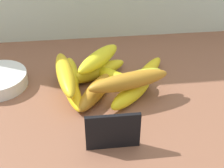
{
  "coord_description": "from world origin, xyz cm",
  "views": [
    {
      "loc": [
        0.18,
        -58.3,
        50.83
      ],
      "look_at": [
        7.38,
        3.08,
        8.0
      ],
      "focal_mm": 50.9,
      "sensor_mm": 36.0,
      "label": 1
    }
  ],
  "objects_px": {
    "banana_10": "(133,79)",
    "banana_6": "(145,74)",
    "banana_2": "(97,71)",
    "banana_5": "(71,74)",
    "banana_8": "(98,59)",
    "banana_0": "(115,78)",
    "banana_1": "(131,94)",
    "banana_9": "(128,81)",
    "banana_3": "(95,91)",
    "chalkboard_sign": "(112,133)",
    "banana_7": "(64,74)",
    "banana_4": "(70,88)"
  },
  "relations": [
    {
      "from": "banana_7",
      "to": "banana_9",
      "type": "xyz_separation_m",
      "value": [
        0.15,
        -0.06,
        0.0
      ]
    },
    {
      "from": "banana_2",
      "to": "banana_6",
      "type": "relative_size",
      "value": 0.93
    },
    {
      "from": "banana_9",
      "to": "banana_10",
      "type": "distance_m",
      "value": 0.02
    },
    {
      "from": "banana_5",
      "to": "banana_9",
      "type": "bearing_deg",
      "value": -39.48
    },
    {
      "from": "banana_5",
      "to": "banana_10",
      "type": "relative_size",
      "value": 1.05
    },
    {
      "from": "banana_1",
      "to": "banana_5",
      "type": "height_order",
      "value": "banana_1"
    },
    {
      "from": "banana_0",
      "to": "banana_3",
      "type": "height_order",
      "value": "banana_3"
    },
    {
      "from": "banana_3",
      "to": "banana_7",
      "type": "distance_m",
      "value": 0.09
    },
    {
      "from": "chalkboard_sign",
      "to": "banana_0",
      "type": "distance_m",
      "value": 0.23
    },
    {
      "from": "banana_5",
      "to": "banana_2",
      "type": "bearing_deg",
      "value": 4.19
    },
    {
      "from": "banana_3",
      "to": "banana_5",
      "type": "distance_m",
      "value": 0.1
    },
    {
      "from": "banana_4",
      "to": "banana_2",
      "type": "bearing_deg",
      "value": 43.56
    },
    {
      "from": "banana_4",
      "to": "banana_7",
      "type": "relative_size",
      "value": 0.96
    },
    {
      "from": "banana_4",
      "to": "banana_10",
      "type": "bearing_deg",
      "value": -13.43
    },
    {
      "from": "banana_8",
      "to": "banana_5",
      "type": "bearing_deg",
      "value": -178.36
    },
    {
      "from": "banana_3",
      "to": "banana_4",
      "type": "distance_m",
      "value": 0.06
    },
    {
      "from": "banana_10",
      "to": "banana_6",
      "type": "bearing_deg",
      "value": 59.02
    },
    {
      "from": "banana_6",
      "to": "banana_7",
      "type": "height_order",
      "value": "banana_7"
    },
    {
      "from": "banana_1",
      "to": "banana_4",
      "type": "height_order",
      "value": "banana_1"
    },
    {
      "from": "banana_1",
      "to": "banana_5",
      "type": "relative_size",
      "value": 0.91
    },
    {
      "from": "banana_4",
      "to": "banana_3",
      "type": "bearing_deg",
      "value": -20.77
    },
    {
      "from": "banana_0",
      "to": "banana_8",
      "type": "relative_size",
      "value": 1.13
    },
    {
      "from": "banana_3",
      "to": "banana_5",
      "type": "height_order",
      "value": "banana_3"
    },
    {
      "from": "chalkboard_sign",
      "to": "banana_7",
      "type": "bearing_deg",
      "value": 115.24
    },
    {
      "from": "banana_2",
      "to": "banana_3",
      "type": "distance_m",
      "value": 0.09
    },
    {
      "from": "banana_8",
      "to": "banana_10",
      "type": "relative_size",
      "value": 1.05
    },
    {
      "from": "banana_3",
      "to": "banana_4",
      "type": "relative_size",
      "value": 0.87
    },
    {
      "from": "banana_4",
      "to": "banana_7",
      "type": "distance_m",
      "value": 0.04
    },
    {
      "from": "banana_9",
      "to": "banana_1",
      "type": "bearing_deg",
      "value": 30.73
    },
    {
      "from": "chalkboard_sign",
      "to": "banana_5",
      "type": "distance_m",
      "value": 0.27
    },
    {
      "from": "banana_1",
      "to": "banana_6",
      "type": "height_order",
      "value": "banana_1"
    },
    {
      "from": "banana_9",
      "to": "banana_10",
      "type": "bearing_deg",
      "value": 39.21
    },
    {
      "from": "chalkboard_sign",
      "to": "banana_0",
      "type": "bearing_deg",
      "value": 81.59
    },
    {
      "from": "banana_5",
      "to": "banana_7",
      "type": "bearing_deg",
      "value": -103.43
    },
    {
      "from": "banana_0",
      "to": "banana_9",
      "type": "xyz_separation_m",
      "value": [
        0.02,
        -0.08,
        0.04
      ]
    },
    {
      "from": "banana_2",
      "to": "banana_5",
      "type": "relative_size",
      "value": 1.04
    },
    {
      "from": "chalkboard_sign",
      "to": "banana_9",
      "type": "bearing_deg",
      "value": 69.23
    },
    {
      "from": "chalkboard_sign",
      "to": "banana_8",
      "type": "relative_size",
      "value": 0.67
    },
    {
      "from": "banana_2",
      "to": "banana_9",
      "type": "bearing_deg",
      "value": -61.13
    },
    {
      "from": "banana_8",
      "to": "chalkboard_sign",
      "type": "bearing_deg",
      "value": -88.43
    },
    {
      "from": "banana_2",
      "to": "banana_4",
      "type": "height_order",
      "value": "banana_2"
    },
    {
      "from": "banana_1",
      "to": "banana_2",
      "type": "distance_m",
      "value": 0.13
    },
    {
      "from": "chalkboard_sign",
      "to": "banana_9",
      "type": "distance_m",
      "value": 0.16
    },
    {
      "from": "banana_5",
      "to": "banana_8",
      "type": "xyz_separation_m",
      "value": [
        0.07,
        0.0,
        0.04
      ]
    },
    {
      "from": "banana_6",
      "to": "banana_9",
      "type": "relative_size",
      "value": 0.93
    },
    {
      "from": "banana_6",
      "to": "banana_7",
      "type": "xyz_separation_m",
      "value": [
        -0.21,
        -0.04,
        0.04
      ]
    },
    {
      "from": "banana_0",
      "to": "banana_5",
      "type": "bearing_deg",
      "value": 164.06
    },
    {
      "from": "banana_8",
      "to": "banana_0",
      "type": "bearing_deg",
      "value": -40.77
    },
    {
      "from": "banana_7",
      "to": "banana_8",
      "type": "bearing_deg",
      "value": 33.87
    },
    {
      "from": "banana_5",
      "to": "banana_8",
      "type": "relative_size",
      "value": 1.0
    }
  ]
}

